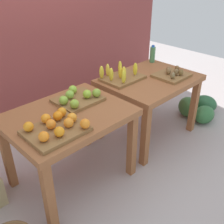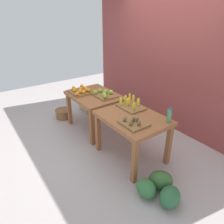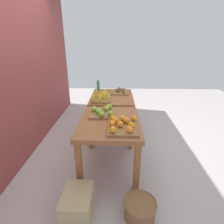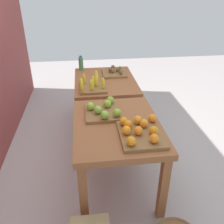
% 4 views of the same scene
% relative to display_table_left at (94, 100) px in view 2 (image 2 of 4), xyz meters
% --- Properties ---
extents(ground_plane, '(8.00, 8.00, 0.00)m').
position_rel_display_table_left_xyz_m(ground_plane, '(0.56, 0.00, -0.63)').
color(ground_plane, '#AFA4A2').
extents(back_wall, '(4.40, 0.12, 3.00)m').
position_rel_display_table_left_xyz_m(back_wall, '(0.56, 1.35, 0.87)').
color(back_wall, brown).
rests_on(back_wall, ground_plane).
extents(display_table_left, '(1.04, 0.80, 0.74)m').
position_rel_display_table_left_xyz_m(display_table_left, '(0.00, 0.00, 0.00)').
color(display_table_left, '#935731').
rests_on(display_table_left, ground_plane).
extents(display_table_right, '(1.04, 0.80, 0.74)m').
position_rel_display_table_left_xyz_m(display_table_right, '(1.12, 0.00, 0.00)').
color(display_table_right, '#935731').
rests_on(display_table_right, ground_plane).
extents(orange_bin, '(0.44, 0.38, 0.11)m').
position_rel_display_table_left_xyz_m(orange_bin, '(-0.22, -0.17, 0.15)').
color(orange_bin, brown).
rests_on(orange_bin, display_table_left).
extents(apple_bin, '(0.42, 0.35, 0.11)m').
position_rel_display_table_left_xyz_m(apple_bin, '(0.20, 0.11, 0.15)').
color(apple_bin, brown).
rests_on(apple_bin, display_table_left).
extents(banana_crate, '(0.44, 0.33, 0.17)m').
position_rel_display_table_left_xyz_m(banana_crate, '(0.85, 0.18, 0.15)').
color(banana_crate, brown).
rests_on(banana_crate, display_table_right).
extents(kiwi_bin, '(0.36, 0.32, 0.10)m').
position_rel_display_table_left_xyz_m(kiwi_bin, '(1.31, -0.15, 0.14)').
color(kiwi_bin, brown).
rests_on(kiwi_bin, display_table_right).
extents(water_bottle, '(0.07, 0.07, 0.21)m').
position_rel_display_table_left_xyz_m(water_bottle, '(1.55, 0.31, 0.21)').
color(water_bottle, '#4C8C59').
rests_on(water_bottle, display_table_right).
extents(watermelon_pile, '(0.63, 0.60, 0.26)m').
position_rel_display_table_left_xyz_m(watermelon_pile, '(1.95, -0.23, -0.51)').
color(watermelon_pile, '#2B613A').
rests_on(watermelon_pile, ground_plane).
extents(wicker_basket, '(0.35, 0.35, 0.20)m').
position_rel_display_table_left_xyz_m(wicker_basket, '(-0.81, -0.35, -0.52)').
color(wicker_basket, brown).
rests_on(wicker_basket, ground_plane).
extents(cardboard_produce_box, '(0.40, 0.30, 0.29)m').
position_rel_display_table_left_xyz_m(cardboard_produce_box, '(-0.80, 0.30, -0.49)').
color(cardboard_produce_box, tan).
rests_on(cardboard_produce_box, ground_plane).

